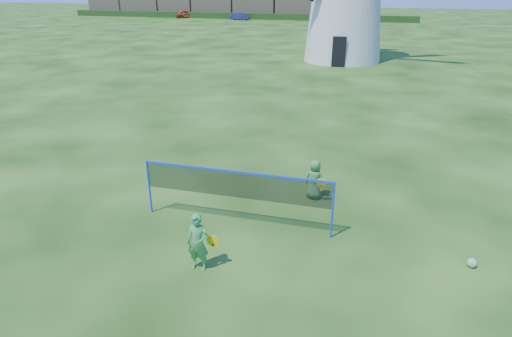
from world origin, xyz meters
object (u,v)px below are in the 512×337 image
object	(u,v)px
player_boy	(315,179)
play_ball	(472,263)
car_right	(240,16)
car_left	(187,14)
player_girl	(198,243)
badminton_net	(236,185)

from	to	relation	value
player_boy	play_ball	size ratio (longest dim) A/B	5.49
play_ball	car_right	distance (m)	69.64
play_ball	car_left	bearing A→B (deg)	118.57
play_ball	car_left	world-z (taller)	car_left
player_girl	car_right	distance (m)	69.28
player_boy	play_ball	bearing A→B (deg)	162.78
badminton_net	car_left	bearing A→B (deg)	114.75
badminton_net	play_ball	size ratio (longest dim) A/B	22.95
badminton_net	player_girl	size ratio (longest dim) A/B	3.66
badminton_net	player_boy	bearing A→B (deg)	49.28
car_left	car_right	distance (m)	10.55
player_girl	play_ball	distance (m)	6.20
badminton_net	player_girl	distance (m)	2.14
badminton_net	car_right	distance (m)	67.36
badminton_net	car_left	xyz separation A→B (m)	(-30.37, 65.88, -0.49)
player_girl	car_left	xyz separation A→B (m)	(-30.16, 67.96, -0.04)
car_left	play_ball	bearing A→B (deg)	-175.78
player_girl	badminton_net	bearing A→B (deg)	84.04
badminton_net	player_boy	world-z (taller)	badminton_net
car_right	badminton_net	bearing A→B (deg)	-160.29
player_boy	car_right	size ratio (longest dim) A/B	0.35
player_boy	car_right	bearing A→B (deg)	-56.04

